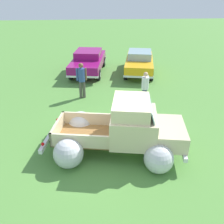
% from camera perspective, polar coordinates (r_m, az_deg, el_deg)
% --- Properties ---
extents(ground_plane, '(80.00, 80.00, 0.00)m').
position_cam_1_polar(ground_plane, '(8.40, 0.44, -9.03)').
color(ground_plane, '#548C3D').
extents(vintage_pickup_truck, '(4.87, 3.37, 1.96)m').
position_cam_1_polar(vintage_pickup_truck, '(7.95, 3.26, -4.79)').
color(vintage_pickup_truck, black).
rests_on(vintage_pickup_truck, ground).
extents(show_car_0, '(2.60, 4.83, 1.43)m').
position_cam_1_polar(show_car_0, '(16.12, -5.74, 12.26)').
color(show_car_0, black).
rests_on(show_car_0, ground).
extents(show_car_1, '(2.60, 4.55, 1.43)m').
position_cam_1_polar(show_car_1, '(15.96, 6.63, 12.04)').
color(show_car_1, black).
rests_on(show_car_1, ground).
extents(spectator_0, '(0.54, 0.37, 1.82)m').
position_cam_1_polar(spectator_0, '(12.01, -7.34, 8.10)').
color(spectator_0, '#4C4742').
rests_on(spectator_0, ground).
extents(spectator_1, '(0.48, 0.48, 1.62)m').
position_cam_1_polar(spectator_1, '(11.34, 7.97, 6.17)').
color(spectator_1, navy).
rests_on(spectator_1, ground).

